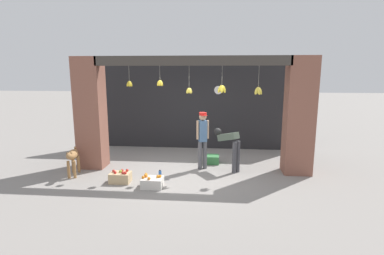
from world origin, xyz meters
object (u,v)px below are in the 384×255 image
fruit_crate_apples (120,177)px  produce_box_green (211,159)px  dog (73,157)px  worker_stooping (230,144)px  shopkeeper (203,136)px  fruit_crate_oranges (152,182)px  water_bottle (160,176)px  wall_clock (218,90)px

fruit_crate_apples → produce_box_green: (2.12, 1.70, -0.01)m
fruit_crate_apples → produce_box_green: bearing=38.8°
dog → worker_stooping: worker_stooping is taller
shopkeeper → produce_box_green: shopkeeper is taller
worker_stooping → fruit_crate_oranges: bearing=170.3°
dog → produce_box_green: size_ratio=1.88×
dog → fruit_crate_apples: (1.34, -0.35, -0.37)m
water_bottle → fruit_crate_oranges: bearing=-102.6°
fruit_crate_apples → dog: bearing=165.5°
fruit_crate_oranges → water_bottle: (0.10, 0.44, 0.01)m
shopkeeper → worker_stooping: bearing=153.6°
dog → wall_clock: bearing=116.6°
produce_box_green → wall_clock: size_ratio=1.53×
dog → water_bottle: dog is taller
produce_box_green → wall_clock: wall_clock is taller
shopkeeper → fruit_crate_apples: bearing=12.1°
produce_box_green → water_bottle: 1.92m
shopkeeper → fruit_crate_apples: 2.38m
fruit_crate_oranges → water_bottle: bearing=77.4°
fruit_crate_oranges → water_bottle: size_ratio=1.77×
dog → worker_stooping: bearing=87.9°
wall_clock → dog: bearing=-140.2°
worker_stooping → shopkeeper: bearing=127.0°
worker_stooping → fruit_crate_apples: worker_stooping is taller
fruit_crate_oranges → fruit_crate_apples: fruit_crate_apples is taller
worker_stooping → water_bottle: (-1.69, -0.93, -0.60)m
fruit_crate_oranges → fruit_crate_apples: bearing=164.3°
produce_box_green → fruit_crate_oranges: bearing=-123.8°
fruit_crate_apples → wall_clock: wall_clock is taller
fruit_crate_oranges → water_bottle: 0.45m
worker_stooping → wall_clock: (-0.32, 2.24, 1.27)m
worker_stooping → produce_box_green: bearing=83.8°
worker_stooping → produce_box_green: 0.97m
shopkeeper → fruit_crate_oranges: size_ratio=3.25×
water_bottle → wall_clock: wall_clock is taller
fruit_crate_apples → water_bottle: fruit_crate_apples is taller
produce_box_green → wall_clock: 2.52m
dog → shopkeeper: shopkeeper is taller
water_bottle → fruit_crate_apples: bearing=-167.6°
dog → worker_stooping: 4.03m
produce_box_green → water_bottle: size_ratio=1.67×
worker_stooping → fruit_crate_oranges: worker_stooping is taller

